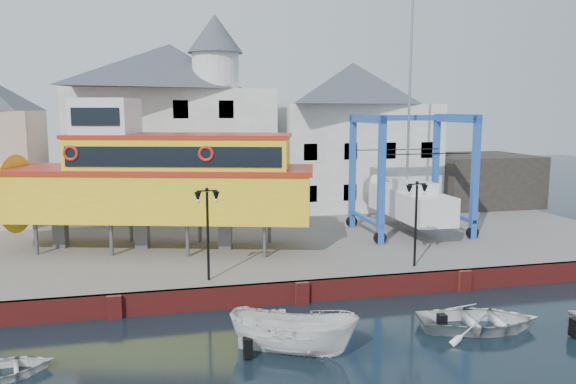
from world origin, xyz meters
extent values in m
plane|color=#15252D|center=(0.00, 0.00, 0.00)|extent=(140.00, 140.00, 0.00)
cube|color=#665F59|center=(0.00, 11.00, 0.50)|extent=(44.00, 22.00, 1.00)
cube|color=maroon|center=(0.00, 0.12, 0.50)|extent=(44.00, 0.25, 1.00)
cube|color=maroon|center=(-8.00, -0.05, 0.50)|extent=(0.60, 0.36, 1.00)
cube|color=maroon|center=(0.00, -0.05, 0.50)|extent=(0.60, 0.36, 1.00)
cube|color=maroon|center=(8.00, -0.05, 0.50)|extent=(0.60, 0.36, 1.00)
cube|color=beige|center=(-5.00, 18.50, 5.50)|extent=(14.00, 8.00, 9.00)
pyramid|color=#3B3F4A|center=(-5.00, 18.50, 11.60)|extent=(14.00, 8.00, 3.20)
cube|color=black|center=(-10.50, 14.54, 2.60)|extent=(1.00, 0.08, 1.20)
cube|color=black|center=(-7.50, 14.54, 2.60)|extent=(1.00, 0.08, 1.20)
cube|color=black|center=(-4.50, 14.54, 2.60)|extent=(1.00, 0.08, 1.20)
cube|color=black|center=(-1.50, 14.54, 2.60)|extent=(1.00, 0.08, 1.20)
cube|color=black|center=(-10.50, 14.54, 5.60)|extent=(1.00, 0.08, 1.20)
cube|color=black|center=(-7.50, 14.54, 5.60)|extent=(1.00, 0.08, 1.20)
cube|color=black|center=(-4.50, 14.54, 5.60)|extent=(1.00, 0.08, 1.20)
cube|color=black|center=(-1.50, 14.54, 5.60)|extent=(1.00, 0.08, 1.20)
cube|color=black|center=(-10.50, 14.54, 8.60)|extent=(1.00, 0.08, 1.20)
cube|color=black|center=(-7.50, 14.54, 8.60)|extent=(1.00, 0.08, 1.20)
cube|color=black|center=(-4.50, 14.54, 8.60)|extent=(1.00, 0.08, 1.20)
cube|color=black|center=(-1.50, 14.54, 8.60)|extent=(1.00, 0.08, 1.20)
cylinder|color=beige|center=(-2.00, 16.10, 11.20)|extent=(3.20, 3.20, 2.40)
cone|color=#3B3F4A|center=(-2.00, 16.10, 13.70)|extent=(3.80, 3.80, 2.60)
cube|color=beige|center=(9.00, 19.00, 5.00)|extent=(12.00, 8.00, 8.00)
pyramid|color=#3B3F4A|center=(9.00, 19.00, 10.60)|extent=(12.00, 8.00, 3.20)
cube|color=black|center=(4.50, 15.04, 2.60)|extent=(1.00, 0.08, 1.20)
cube|color=black|center=(7.50, 15.04, 2.60)|extent=(1.00, 0.08, 1.20)
cube|color=black|center=(10.50, 15.04, 2.60)|extent=(1.00, 0.08, 1.20)
cube|color=black|center=(13.50, 15.04, 2.60)|extent=(1.00, 0.08, 1.20)
cube|color=black|center=(4.50, 15.04, 5.60)|extent=(1.00, 0.08, 1.20)
cube|color=black|center=(7.50, 15.04, 5.60)|extent=(1.00, 0.08, 1.20)
cube|color=black|center=(10.50, 15.04, 5.60)|extent=(1.00, 0.08, 1.20)
cube|color=black|center=(13.50, 15.04, 5.60)|extent=(1.00, 0.08, 1.20)
cube|color=black|center=(19.00, 17.00, 3.00)|extent=(8.00, 7.00, 4.00)
cylinder|color=black|center=(-4.00, 1.20, 3.00)|extent=(0.12, 0.12, 4.00)
cube|color=black|center=(-4.00, 1.20, 5.05)|extent=(0.90, 0.06, 0.06)
sphere|color=black|center=(-4.00, 1.20, 5.12)|extent=(0.16, 0.16, 0.16)
cone|color=black|center=(-4.40, 1.20, 4.78)|extent=(0.32, 0.32, 0.45)
sphere|color=silver|center=(-4.40, 1.20, 4.60)|extent=(0.18, 0.18, 0.18)
cone|color=black|center=(-3.60, 1.20, 4.78)|extent=(0.32, 0.32, 0.45)
sphere|color=silver|center=(-3.60, 1.20, 4.60)|extent=(0.18, 0.18, 0.18)
cylinder|color=black|center=(6.00, 1.20, 3.00)|extent=(0.12, 0.12, 4.00)
cube|color=black|center=(6.00, 1.20, 5.05)|extent=(0.90, 0.06, 0.06)
sphere|color=black|center=(6.00, 1.20, 5.12)|extent=(0.16, 0.16, 0.16)
cone|color=black|center=(5.60, 1.20, 4.78)|extent=(0.32, 0.32, 0.45)
sphere|color=silver|center=(5.60, 1.20, 4.60)|extent=(0.18, 0.18, 0.18)
cone|color=black|center=(6.40, 1.20, 4.78)|extent=(0.32, 0.32, 0.45)
sphere|color=silver|center=(6.40, 1.20, 4.60)|extent=(0.18, 0.18, 0.18)
cylinder|color=#59595E|center=(-12.44, 7.76, 1.86)|extent=(0.25, 0.25, 1.72)
cylinder|color=#59595E|center=(-11.57, 10.86, 1.86)|extent=(0.25, 0.25, 1.72)
cylinder|color=#59595E|center=(-8.57, 6.67, 1.86)|extent=(0.25, 0.25, 1.72)
cylinder|color=#59595E|center=(-7.70, 9.77, 1.86)|extent=(0.25, 0.25, 1.72)
cylinder|color=#59595E|center=(-4.69, 5.59, 1.86)|extent=(0.25, 0.25, 1.72)
cylinder|color=#59595E|center=(-3.82, 8.68, 1.86)|extent=(0.25, 0.25, 1.72)
cylinder|color=#59595E|center=(-0.82, 4.50, 1.86)|extent=(0.25, 0.25, 1.72)
cylinder|color=#59595E|center=(0.05, 7.59, 1.86)|extent=(0.25, 0.25, 1.72)
cube|color=#59595E|center=(-11.45, 9.15, 1.86)|extent=(0.82, 0.74, 1.72)
cube|color=#59595E|center=(-7.02, 7.91, 1.86)|extent=(0.82, 0.74, 1.72)
cube|color=#59595E|center=(-2.60, 6.67, 1.86)|extent=(0.82, 0.74, 1.72)
cube|color=yellow|center=(-5.92, 7.60, 3.99)|extent=(16.66, 8.55, 2.53)
cube|color=#A52315|center=(-5.92, 7.60, 5.37)|extent=(17.04, 8.82, 0.25)
cube|color=yellow|center=(-4.81, 7.29, 6.17)|extent=(12.12, 6.87, 1.84)
cube|color=black|center=(-5.35, 5.38, 6.23)|extent=(10.63, 3.04, 1.03)
cube|color=black|center=(-4.28, 9.20, 6.23)|extent=(10.63, 3.04, 1.03)
cube|color=#A52315|center=(-4.81, 7.29, 7.19)|extent=(12.37, 7.04, 0.21)
cube|color=silver|center=(-8.68, 8.38, 8.13)|extent=(3.68, 3.68, 2.09)
cube|color=black|center=(-9.10, 6.91, 8.22)|extent=(2.43, 0.74, 0.92)
torus|color=#A52315|center=(-10.34, 6.73, 6.40)|extent=(0.82, 0.37, 0.80)
torus|color=#A52315|center=(-3.70, 4.87, 6.40)|extent=(0.82, 0.37, 0.80)
cube|color=#2150AD|center=(6.10, 5.84, 4.62)|extent=(0.36, 0.36, 7.23)
cylinder|color=black|center=(6.10, 5.84, 1.36)|extent=(0.72, 0.26, 0.72)
cube|color=#2150AD|center=(6.10, 10.64, 4.62)|extent=(0.36, 0.36, 7.23)
cylinder|color=black|center=(6.10, 10.64, 1.36)|extent=(0.72, 0.26, 0.72)
cube|color=#2150AD|center=(11.94, 5.84, 4.62)|extent=(0.36, 0.36, 7.23)
cylinder|color=black|center=(11.94, 5.84, 1.36)|extent=(0.72, 0.26, 0.72)
cube|color=#2150AD|center=(11.94, 10.65, 4.62)|extent=(0.36, 0.36, 7.23)
cylinder|color=black|center=(11.94, 10.65, 1.36)|extent=(0.72, 0.26, 0.72)
cube|color=#2150AD|center=(6.10, 8.24, 8.05)|extent=(0.37, 5.17, 0.51)
cube|color=#2150AD|center=(6.10, 8.24, 2.03)|extent=(0.26, 5.17, 0.22)
cube|color=#2150AD|center=(11.94, 8.25, 8.05)|extent=(0.37, 5.17, 0.51)
cube|color=#2150AD|center=(11.94, 8.25, 2.03)|extent=(0.26, 5.17, 0.22)
cube|color=#2150AD|center=(9.02, 10.65, 8.05)|extent=(6.20, 0.37, 0.36)
cube|color=silver|center=(9.02, 8.24, 2.86)|extent=(2.39, 7.75, 1.65)
cone|color=silver|center=(9.01, 12.84, 2.86)|extent=(2.38, 1.66, 2.38)
cube|color=#59595E|center=(9.02, 8.24, 1.67)|extent=(0.25, 1.86, 0.72)
cube|color=silver|center=(9.02, 7.73, 4.00)|extent=(1.66, 3.10, 0.62)
cylinder|color=#99999E|center=(9.02, 8.76, 9.37)|extent=(0.16, 0.16, 11.37)
cube|color=black|center=(9.02, 6.38, 6.05)|extent=(5.60, 0.13, 0.05)
cube|color=black|center=(9.02, 10.10, 6.05)|extent=(5.60, 0.13, 0.05)
imported|color=silver|center=(-1.62, -5.03, 0.00)|extent=(4.95, 3.73, 1.80)
imported|color=silver|center=(6.06, -4.47, 0.00)|extent=(5.32, 4.27, 0.98)
camera|label=1|loc=(-6.03, -23.31, 8.57)|focal=35.00mm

